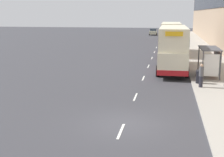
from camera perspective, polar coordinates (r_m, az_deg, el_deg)
The scene contains 16 objects.
ground_plane at distance 16.17m, azimuth 2.21°, elevation -8.28°, with size 220.00×220.00×0.00m, color #38383D.
pavement at distance 53.99m, azimuth 15.12°, elevation 5.57°, with size 5.00×93.00×0.14m.
lane_mark_0 at distance 15.19m, azimuth 1.63°, elevation -9.60°, with size 0.12×2.00×0.01m.
lane_mark_1 at distance 21.22m, azimuth 4.30°, elevation -3.38°, with size 0.12×2.00×0.01m.
lane_mark_2 at distance 27.41m, azimuth 5.76°, elevation 0.07°, with size 0.12×2.00×0.01m.
lane_mark_3 at distance 33.67m, azimuth 6.68°, elevation 2.25°, with size 0.12×2.00×0.01m.
lane_mark_4 at distance 39.97m, azimuth 7.31°, elevation 3.73°, with size 0.12×2.00×0.01m.
lane_mark_5 at distance 46.30m, azimuth 7.77°, elevation 4.82°, with size 0.12×2.00×0.01m.
lane_mark_6 at distance 52.64m, azimuth 8.12°, elevation 5.64°, with size 0.12×2.00×0.01m.
bus_shelter at distance 28.37m, azimuth 17.76°, elevation 3.80°, with size 1.60×4.20×2.48m.
double_decker_bus_near at distance 31.23m, azimuth 11.07°, elevation 5.59°, with size 2.85×10.86×4.30m.
double_decker_bus_ahead at distance 43.99m, azimuth 10.70°, elevation 7.34°, with size 2.85×11.08×4.30m.
car_0 at distance 83.18m, azimuth 7.54°, elevation 8.46°, with size 2.02×4.04×1.72m.
car_1 at distance 65.73m, azimuth 10.35°, elevation 7.52°, with size 1.92×3.84×1.74m.
pedestrian_at_shelter at distance 24.12m, azimuth 15.99°, elevation 0.56°, with size 0.35×0.35×1.76m.
litter_bin at distance 25.52m, azimuth 15.67°, elevation 0.34°, with size 0.55×0.55×1.05m.
Camera 1 is at (2.15, -15.03, 5.55)m, focal length 50.00 mm.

